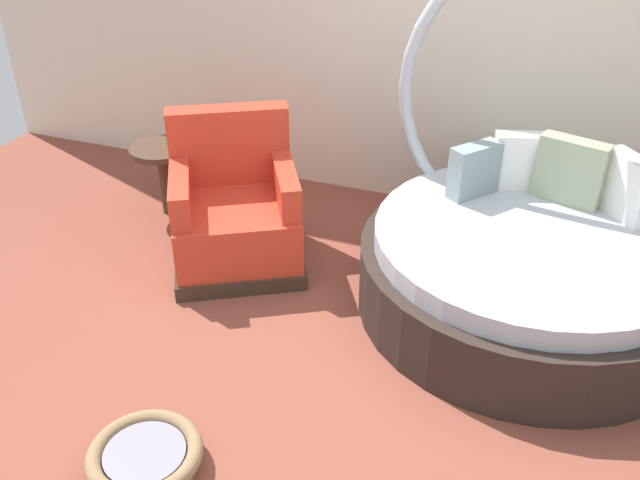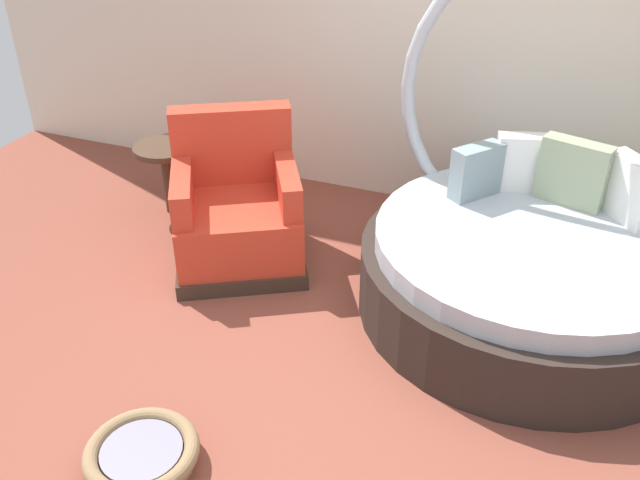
% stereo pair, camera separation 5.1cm
% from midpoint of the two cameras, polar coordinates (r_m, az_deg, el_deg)
% --- Properties ---
extents(ground_plane, '(8.00, 8.00, 0.02)m').
position_cam_midpoint_polar(ground_plane, '(3.55, 4.40, -12.77)').
color(ground_plane, brown).
extents(round_daybed, '(1.93, 1.93, 2.03)m').
position_cam_midpoint_polar(round_daybed, '(4.11, 16.91, -0.52)').
color(round_daybed, '#2D231E').
rests_on(round_daybed, ground_plane).
extents(red_armchair, '(1.09, 1.09, 0.94)m').
position_cam_midpoint_polar(red_armchair, '(4.40, -7.40, 2.22)').
color(red_armchair, '#38281E').
rests_on(red_armchair, ground_plane).
extents(pet_basket, '(0.51, 0.51, 0.13)m').
position_cam_midpoint_polar(pet_basket, '(3.26, -14.75, -17.09)').
color(pet_basket, '#8E704C').
rests_on(pet_basket, ground_plane).
extents(side_table, '(0.44, 0.44, 0.52)m').
position_cam_midpoint_polar(side_table, '(4.99, -13.26, 6.57)').
color(side_table, '#473323').
rests_on(side_table, ground_plane).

